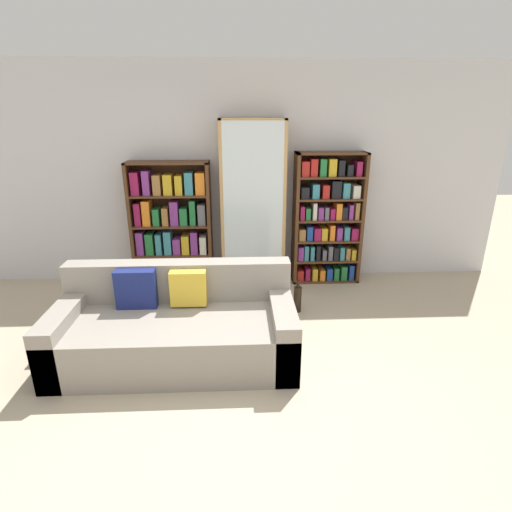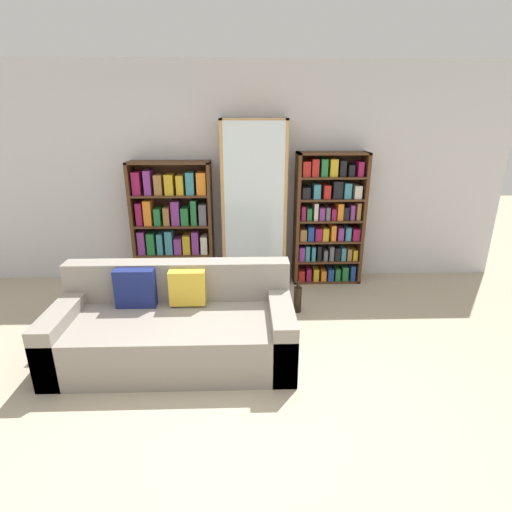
{
  "view_description": "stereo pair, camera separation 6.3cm",
  "coord_description": "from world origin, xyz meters",
  "px_view_note": "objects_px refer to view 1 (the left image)",
  "views": [
    {
      "loc": [
        -0.03,
        -2.46,
        2.1
      ],
      "look_at": [
        0.15,
        1.53,
        0.66
      ],
      "focal_mm": 28.0,
      "sensor_mm": 36.0,
      "label": 1
    },
    {
      "loc": [
        0.03,
        -2.46,
        2.1
      ],
      "look_at": [
        0.15,
        1.53,
        0.66
      ],
      "focal_mm": 28.0,
      "sensor_mm": 36.0,
      "label": 2
    }
  ],
  "objects_px": {
    "display_cabinet": "(253,205)",
    "bookshelf_left": "(172,227)",
    "couch": "(176,328)",
    "wine_bottle": "(298,299)",
    "bookshelf_right": "(327,220)"
  },
  "relations": [
    {
      "from": "bookshelf_left",
      "to": "bookshelf_right",
      "type": "distance_m",
      "value": 1.97
    },
    {
      "from": "couch",
      "to": "bookshelf_left",
      "type": "bearing_deg",
      "value": 98.91
    },
    {
      "from": "bookshelf_right",
      "to": "wine_bottle",
      "type": "xyz_separation_m",
      "value": [
        -0.49,
        -0.91,
        -0.66
      ]
    },
    {
      "from": "couch",
      "to": "wine_bottle",
      "type": "xyz_separation_m",
      "value": [
        1.21,
        0.81,
        -0.13
      ]
    },
    {
      "from": "couch",
      "to": "bookshelf_right",
      "type": "relative_size",
      "value": 1.26
    },
    {
      "from": "display_cabinet",
      "to": "couch",
      "type": "bearing_deg",
      "value": -113.89
    },
    {
      "from": "couch",
      "to": "bookshelf_right",
      "type": "height_order",
      "value": "bookshelf_right"
    },
    {
      "from": "display_cabinet",
      "to": "bookshelf_right",
      "type": "distance_m",
      "value": 0.97
    },
    {
      "from": "bookshelf_left",
      "to": "couch",
      "type": "bearing_deg",
      "value": -81.09
    },
    {
      "from": "bookshelf_left",
      "to": "wine_bottle",
      "type": "height_order",
      "value": "bookshelf_left"
    },
    {
      "from": "wine_bottle",
      "to": "bookshelf_right",
      "type": "bearing_deg",
      "value": 61.64
    },
    {
      "from": "display_cabinet",
      "to": "wine_bottle",
      "type": "relative_size",
      "value": 5.43
    },
    {
      "from": "display_cabinet",
      "to": "bookshelf_left",
      "type": "bearing_deg",
      "value": 179.13
    },
    {
      "from": "couch",
      "to": "bookshelf_left",
      "type": "distance_m",
      "value": 1.8
    },
    {
      "from": "couch",
      "to": "bookshelf_right",
      "type": "distance_m",
      "value": 2.48
    }
  ]
}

